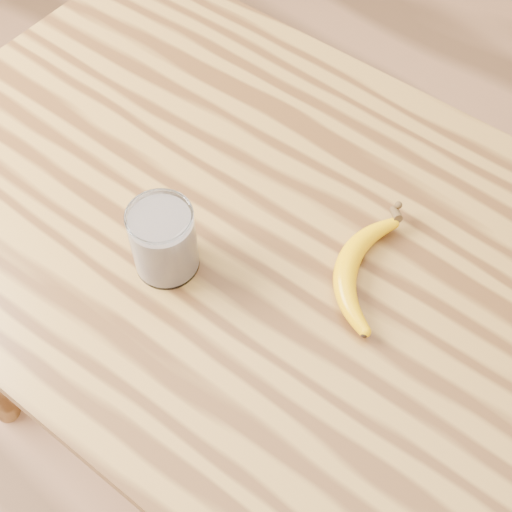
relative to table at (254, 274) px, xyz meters
The scene contains 3 objects.
table is the anchor object (origin of this frame).
smoothie_glass 0.23m from the table, 115.38° to the right, with size 0.09×0.09×0.11m.
banana 0.21m from the table, ahead, with size 0.10×0.28×0.03m, color #ECA901, non-canonical shape.
Camera 1 is at (0.38, -0.49, 1.76)m, focal length 50.00 mm.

